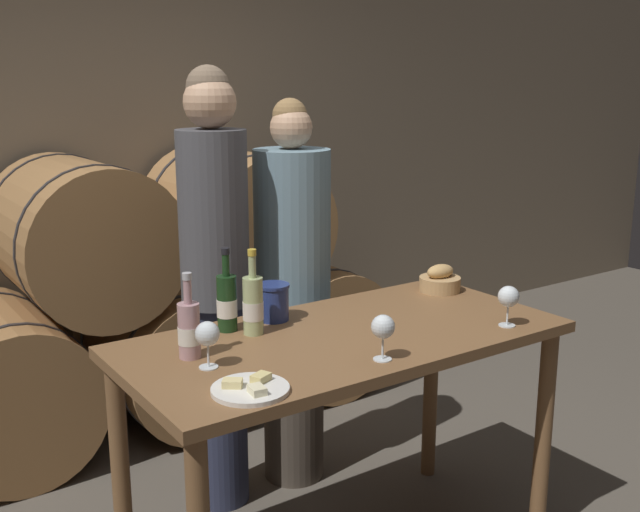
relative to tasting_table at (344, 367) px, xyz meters
name	(u,v)px	position (x,y,z in m)	size (l,w,h in m)	color
stone_wall_back	(116,113)	(0.00, 2.18, 0.81)	(10.00, 0.12, 3.20)	#7F705B
barrel_stack	(166,301)	(0.00, 1.60, -0.15)	(2.45, 0.92, 1.43)	#9E7042
tasting_table	(344,367)	(0.00, 0.00, 0.00)	(1.57, 0.75, 0.92)	brown
person_left	(216,283)	(-0.17, 0.66, 0.19)	(0.28, 0.28, 1.84)	#2D334C
person_right	(293,293)	(0.21, 0.66, 0.08)	(0.33, 0.33, 1.71)	#4C4238
wine_bottle_red	(227,302)	(-0.32, 0.26, 0.23)	(0.07, 0.07, 0.30)	#193819
wine_bottle_white	(253,305)	(-0.26, 0.18, 0.23)	(0.07, 0.07, 0.30)	#ADBC7F
wine_bottle_rose	(189,329)	(-0.54, 0.09, 0.22)	(0.07, 0.07, 0.28)	#BC8E93
blue_crock	(273,301)	(-0.13, 0.27, 0.20)	(0.12, 0.12, 0.14)	navy
bread_basket	(440,281)	(0.65, 0.21, 0.17)	(0.17, 0.17, 0.11)	tan
cheese_plate	(250,388)	(-0.52, -0.25, 0.14)	(0.23, 0.23, 0.04)	white
wine_glass_far_left	(207,335)	(-0.54, -0.02, 0.23)	(0.08, 0.08, 0.15)	white
wine_glass_left	(383,328)	(-0.05, -0.27, 0.23)	(0.08, 0.08, 0.15)	white
wine_glass_center	(508,297)	(0.53, -0.27, 0.23)	(0.08, 0.08, 0.15)	white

